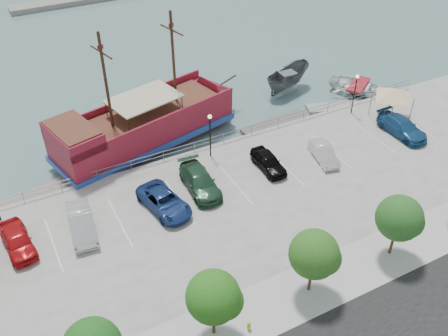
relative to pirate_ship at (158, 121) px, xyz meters
name	(u,v)px	position (x,y,z in m)	size (l,w,h in m)	color
ground	(246,207)	(2.64, -12.46, -2.14)	(160.00, 160.00, 0.00)	slate
sidewalk	(321,284)	(2.64, -22.46, -1.13)	(100.00, 4.00, 0.05)	#A9A9A9
seawall_railing	(204,144)	(2.64, -4.66, -0.62)	(50.00, 0.06, 1.00)	gray
pirate_ship	(158,121)	(0.00, 0.00, 0.00)	(20.68, 10.02, 12.80)	maroon
patrol_boat	(287,81)	(16.49, 2.53, -0.88)	(2.45, 6.52, 2.52)	#474B4E
speedboat	(358,88)	(23.16, -1.68, -1.48)	(4.59, 6.42, 1.33)	white
dock_west	(41,194)	(-11.94, -3.26, -1.94)	(7.00, 2.00, 0.40)	gray
dock_mid	(276,125)	(11.38, -3.26, -1.93)	(7.49, 2.14, 0.43)	#66635A
dock_east	(336,107)	(19.00, -3.26, -1.96)	(6.37, 1.82, 0.36)	#98958E
canopy_tent	(395,88)	(21.43, -8.40, 2.14)	(4.70, 4.70, 3.77)	slate
fire_hydrant	(249,326)	(-3.37, -23.26, -0.77)	(0.24, 0.24, 0.69)	gold
lamp_post_mid	(210,128)	(2.64, -5.96, 1.80)	(0.36, 0.36, 4.28)	black
lamp_post_right	(356,87)	(18.64, -5.96, 1.80)	(0.36, 0.36, 4.28)	black
tree_c	(216,298)	(-5.21, -22.54, 2.15)	(3.30, 3.20, 5.00)	#473321
tree_d	(317,255)	(1.79, -22.54, 2.15)	(3.30, 3.20, 5.00)	#473321
tree_e	(401,219)	(8.79, -22.54, 2.15)	(3.30, 3.20, 5.00)	#473321
parked_car_a	(17,240)	(-14.58, -9.72, -0.36)	(1.84, 4.58, 1.56)	red
parked_car_b	(81,223)	(-10.08, -10.12, -0.32)	(1.74, 4.98, 1.64)	silver
parked_car_c	(164,202)	(-3.72, -10.64, -0.41)	(2.45, 5.30, 1.47)	navy
parked_car_d	(200,182)	(-0.21, -9.76, -0.35)	(2.22, 5.46, 1.58)	#244C32
parked_car_e	(268,162)	(6.22, -9.98, -0.42)	(1.72, 4.26, 1.45)	black
parked_car_f	(324,153)	(11.27, -11.10, -0.48)	(1.40, 4.03, 1.33)	silver
parked_car_h	(402,127)	(20.32, -11.25, -0.36)	(2.19, 5.39, 1.56)	navy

